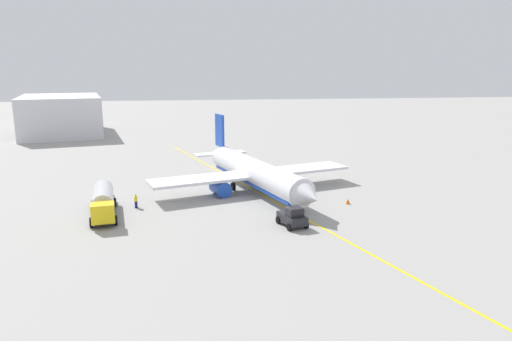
{
  "coord_description": "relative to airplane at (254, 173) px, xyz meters",
  "views": [
    {
      "loc": [
        60.85,
        -9.5,
        16.5
      ],
      "look_at": [
        0.0,
        0.0,
        3.0
      ],
      "focal_mm": 32.29,
      "sensor_mm": 36.0,
      "label": 1
    }
  ],
  "objects": [
    {
      "name": "safety_cone_nose",
      "position": [
        8.17,
        10.66,
        -2.26
      ],
      "size": [
        0.58,
        0.58,
        0.64
      ],
      "primitive_type": "cone",
      "color": "#F2590F",
      "rests_on": "ground"
    },
    {
      "name": "pushback_tug",
      "position": [
        15.33,
        1.81,
        -1.57
      ],
      "size": [
        3.99,
        3.1,
        2.2
      ],
      "color": "#232328",
      "rests_on": "ground"
    },
    {
      "name": "airplane",
      "position": [
        0.0,
        0.0,
        0.0
      ],
      "size": [
        31.82,
        29.15,
        9.5
      ],
      "color": "white",
      "rests_on": "ground"
    },
    {
      "name": "fuel_tanker",
      "position": [
        8.21,
        -18.9,
        -0.84
      ],
      "size": [
        11.4,
        4.17,
        3.15
      ],
      "color": "#2D2D33",
      "rests_on": "ground"
    },
    {
      "name": "distant_hangar",
      "position": [
        -65.49,
        -41.1,
        2.39
      ],
      "size": [
        32.88,
        24.91,
        9.94
      ],
      "color": "silver",
      "rests_on": "ground"
    },
    {
      "name": "taxi_line_marking",
      "position": [
        0.5,
        0.15,
        -2.57
      ],
      "size": [
        80.05,
        23.99,
        0.01
      ],
      "primitive_type": "cube",
      "rotation": [
        0.0,
        0.0,
        0.29
      ],
      "color": "yellow",
      "rests_on": "ground"
    },
    {
      "name": "ground_plane",
      "position": [
        0.5,
        0.15,
        -2.58
      ],
      "size": [
        400.0,
        400.0,
        0.0
      ],
      "primitive_type": "plane",
      "color": "#9E9B96"
    },
    {
      "name": "refueling_worker",
      "position": [
        5.72,
        -15.52,
        -1.75
      ],
      "size": [
        0.57,
        0.44,
        1.71
      ],
      "color": "navy",
      "rests_on": "ground"
    }
  ]
}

